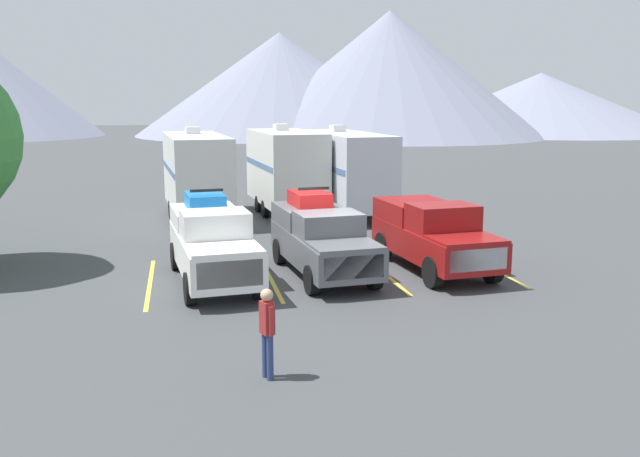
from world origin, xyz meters
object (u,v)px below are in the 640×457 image
at_px(pickup_truck_c, 432,233).
at_px(camper_trailer_c, 345,168).
at_px(pickup_truck_a, 212,241).
at_px(pickup_truck_b, 321,237).
at_px(camper_trailer_a, 197,172).
at_px(person_a, 267,327).
at_px(camper_trailer_b, 286,167).

xyz_separation_m(pickup_truck_c, camper_trailer_c, (-0.23, 10.47, 0.97)).
xyz_separation_m(pickup_truck_a, pickup_truck_b, (3.22, 0.23, -0.05)).
height_order(pickup_truck_c, camper_trailer_a, camper_trailer_a).
relative_size(pickup_truck_b, pickup_truck_c, 1.01).
distance_m(pickup_truck_c, person_a, 9.50).
distance_m(pickup_truck_b, camper_trailer_c, 10.88).
height_order(pickup_truck_b, pickup_truck_c, pickup_truck_b).
bearing_deg(camper_trailer_a, person_a, -87.36).
bearing_deg(pickup_truck_a, pickup_truck_b, 4.05).
bearing_deg(pickup_truck_a, pickup_truck_c, 0.93).
bearing_deg(pickup_truck_c, pickup_truck_a, -179.07).
bearing_deg(pickup_truck_b, camper_trailer_b, 86.73).
distance_m(camper_trailer_b, person_a, 18.76).
bearing_deg(camper_trailer_c, camper_trailer_b, 166.43).
xyz_separation_m(pickup_truck_a, camper_trailer_a, (-0.14, 10.37, 0.90)).
distance_m(pickup_truck_b, person_a, 7.91).
distance_m(pickup_truck_c, camper_trailer_b, 11.49).
height_order(pickup_truck_a, camper_trailer_b, camper_trailer_b).
xyz_separation_m(pickup_truck_a, person_a, (0.67, -7.25, -0.17)).
bearing_deg(camper_trailer_b, camper_trailer_a, -168.14).
bearing_deg(camper_trailer_b, person_a, -99.78).
xyz_separation_m(camper_trailer_b, person_a, (-3.18, -18.46, -1.11)).
height_order(camper_trailer_c, person_a, camper_trailer_c).
bearing_deg(camper_trailer_a, pickup_truck_b, -71.64).
distance_m(camper_trailer_b, camper_trailer_c, 2.67).
height_order(pickup_truck_a, camper_trailer_c, camper_trailer_c).
bearing_deg(camper_trailer_c, pickup_truck_b, -107.32).
height_order(camper_trailer_a, camper_trailer_c, camper_trailer_c).
distance_m(pickup_truck_b, pickup_truck_c, 3.46).
height_order(pickup_truck_a, person_a, pickup_truck_a).
relative_size(pickup_truck_b, camper_trailer_c, 0.63).
xyz_separation_m(pickup_truck_a, pickup_truck_c, (6.68, 0.11, -0.06)).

